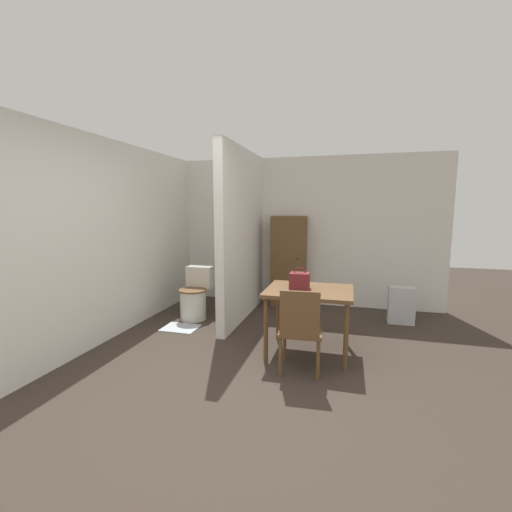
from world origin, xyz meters
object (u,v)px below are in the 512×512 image
handbag (300,281)px  dining_table (309,297)px  wooden_chair (300,328)px  space_heater (401,305)px  wooden_cabinet (289,261)px  toilet (195,297)px

handbag → dining_table: bearing=0.3°
wooden_chair → space_heater: 2.24m
wooden_chair → handbag: 0.65m
handbag → space_heater: bearing=46.4°
handbag → wooden_cabinet: 1.91m
dining_table → wooden_cabinet: bearing=106.5°
handbag → space_heater: size_ratio=0.47×
wooden_chair → wooden_cabinet: size_ratio=0.57×
toilet → dining_table: bearing=-24.2°
dining_table → handbag: size_ratio=3.85×
dining_table → space_heater: bearing=48.9°
dining_table → handbag: handbag is taller
dining_table → wooden_chair: 0.56m
wooden_chair → wooden_cabinet: bearing=98.8°
wooden_chair → wooden_cabinet: (-0.53, 2.39, 0.29)m
dining_table → space_heater: size_ratio=1.79×
dining_table → wooden_chair: bearing=-92.4°
dining_table → toilet: bearing=155.8°
toilet → wooden_cabinet: (1.24, 1.05, 0.44)m
wooden_chair → toilet: size_ratio=1.15×
handbag → wooden_chair: bearing=-80.6°
toilet → wooden_cabinet: bearing=40.2°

